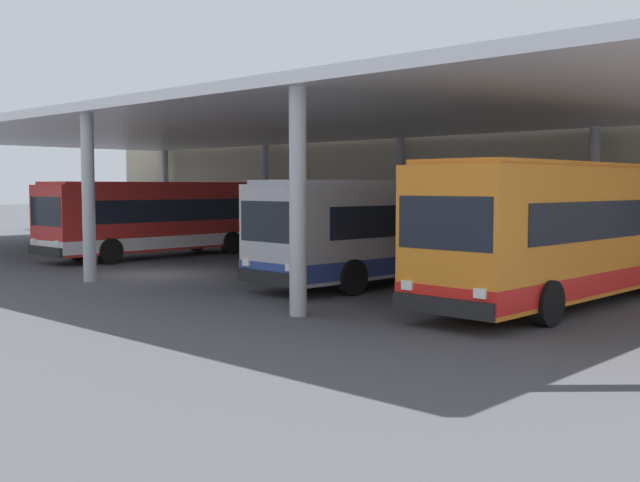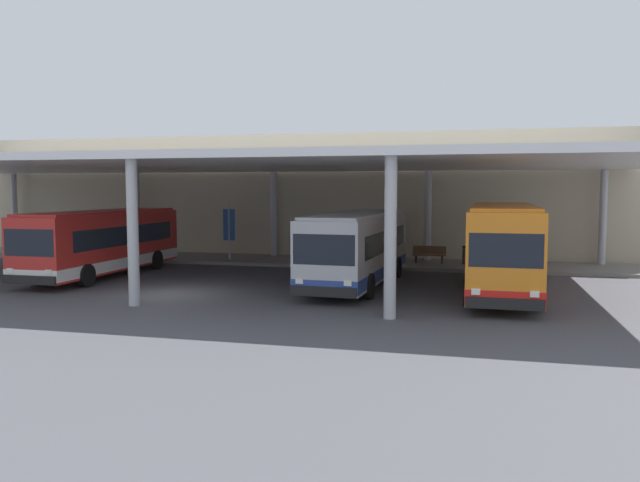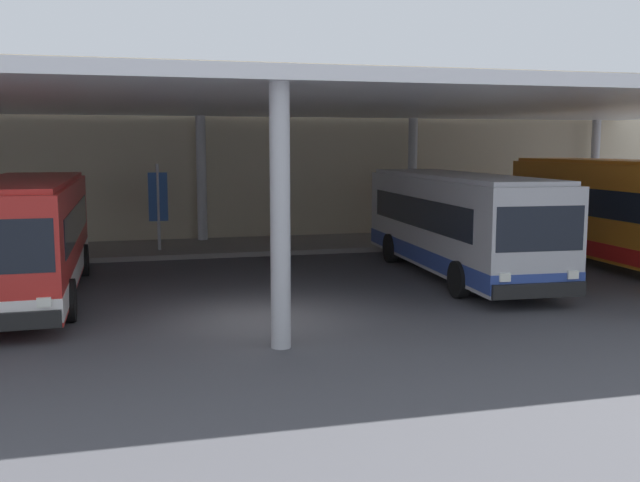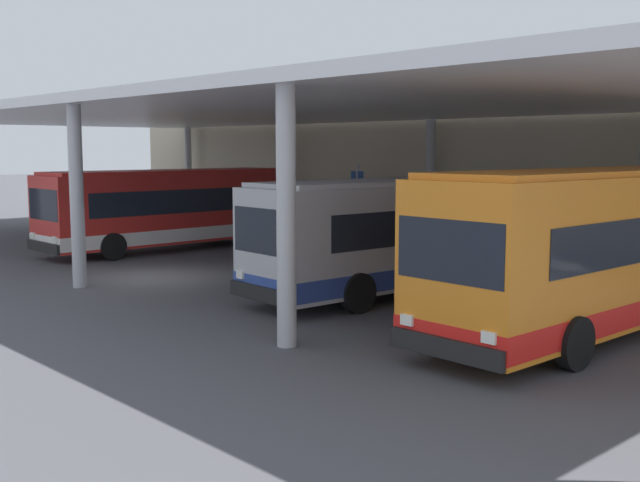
# 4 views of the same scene
# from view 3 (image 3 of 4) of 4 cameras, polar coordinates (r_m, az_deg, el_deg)

# --- Properties ---
(ground_plane) EXTENTS (200.00, 200.00, 0.00)m
(ground_plane) POSITION_cam_3_polar(r_m,az_deg,el_deg) (17.06, -4.81, -6.16)
(ground_plane) COLOR #47474C
(platform_kerb) EXTENTS (42.00, 4.50, 0.18)m
(platform_kerb) POSITION_cam_3_polar(r_m,az_deg,el_deg) (28.50, -8.91, -0.51)
(platform_kerb) COLOR gray
(platform_kerb) RESTS_ON ground
(station_building_facade) EXTENTS (48.00, 1.60, 7.55)m
(station_building_facade) POSITION_cam_3_polar(r_m,az_deg,el_deg) (31.46, -9.66, 6.96)
(station_building_facade) COLOR #C1B293
(station_building_facade) RESTS_ON ground
(canopy_shelter) EXTENTS (40.00, 17.00, 5.55)m
(canopy_shelter) POSITION_cam_3_polar(r_m,az_deg,el_deg) (22.05, -7.48, 10.74)
(canopy_shelter) COLOR silver
(canopy_shelter) RESTS_ON ground
(bus_nearest_bay) EXTENTS (2.77, 10.54, 3.17)m
(bus_nearest_bay) POSITION_cam_3_polar(r_m,az_deg,el_deg) (20.71, -22.13, 0.39)
(bus_nearest_bay) COLOR red
(bus_nearest_bay) RESTS_ON ground
(bus_second_bay) EXTENTS (3.09, 10.64, 3.17)m
(bus_second_bay) POSITION_cam_3_polar(r_m,az_deg,el_deg) (22.81, 10.72, 1.42)
(bus_second_bay) COLOR #B7B7BC
(bus_second_bay) RESTS_ON ground
(bus_middle_bay) EXTENTS (2.87, 11.37, 3.57)m
(bus_middle_bay) POSITION_cam_3_polar(r_m,az_deg,el_deg) (25.60, 23.42, 2.00)
(bus_middle_bay) COLOR orange
(bus_middle_bay) RESTS_ON ground
(bench_waiting) EXTENTS (1.80, 0.45, 0.92)m
(bench_waiting) POSITION_cam_3_polar(r_m,az_deg,el_deg) (30.91, 8.81, 1.18)
(bench_waiting) COLOR brown
(bench_waiting) RESTS_ON platform_kerb
(trash_bin) EXTENTS (0.52, 0.52, 0.98)m
(trash_bin) POSITION_cam_3_polar(r_m,az_deg,el_deg) (31.68, 12.21, 1.28)
(trash_bin) COLOR #33383D
(trash_bin) RESTS_ON platform_kerb
(banner_sign) EXTENTS (0.70, 0.12, 3.20)m
(banner_sign) POSITION_cam_3_polar(r_m,az_deg,el_deg) (27.37, -12.69, 3.05)
(banner_sign) COLOR #B2B2B7
(banner_sign) RESTS_ON platform_kerb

